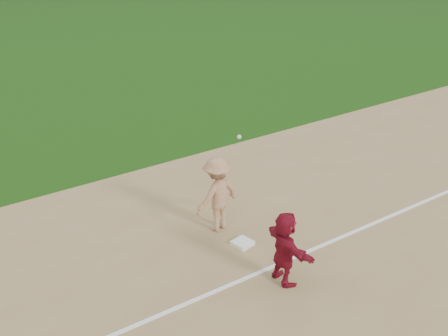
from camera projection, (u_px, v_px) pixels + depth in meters
ground at (262, 245)px, 12.43m from camera, size 160.00×160.00×0.00m
foul_line at (286, 261)px, 11.83m from camera, size 60.00×0.10×0.01m
first_base at (243, 243)px, 12.37m from camera, size 0.46×0.46×0.09m
base_runner at (285, 248)px, 10.89m from camera, size 0.61×1.47×1.54m
first_base_play at (217, 194)px, 12.64m from camera, size 1.24×0.91×2.42m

